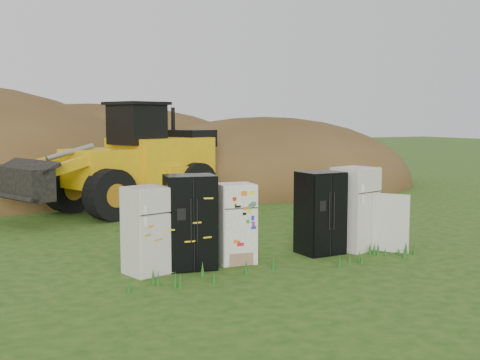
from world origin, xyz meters
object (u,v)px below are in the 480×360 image
object	(u,v)px
fridge_black_right	(320,213)
fridge_sticker	(236,223)
fridge_leftmost	(147,230)
fridge_open_door	(355,209)
fridge_black_side	(190,222)
wheel_loader	(115,157)

from	to	relation	value
fridge_black_right	fridge_sticker	bearing A→B (deg)	176.42
fridge_leftmost	fridge_sticker	world-z (taller)	fridge_leftmost
fridge_sticker	fridge_open_door	bearing A→B (deg)	5.56
fridge_sticker	fridge_black_side	bearing A→B (deg)	-172.91
fridge_open_door	fridge_black_side	bearing A→B (deg)	162.43
fridge_leftmost	fridge_open_door	xyz separation A→B (m)	(4.70, -0.01, 0.09)
fridge_sticker	fridge_black_right	size ratio (longest dim) A/B	0.91
fridge_sticker	fridge_open_door	world-z (taller)	fridge_open_door
fridge_sticker	fridge_black_right	distance (m)	1.97
fridge_leftmost	wheel_loader	distance (m)	7.49
fridge_black_side	wheel_loader	bearing A→B (deg)	97.08
fridge_sticker	fridge_black_right	world-z (taller)	fridge_black_right
fridge_sticker	wheel_loader	size ratio (longest dim) A/B	0.23
fridge_black_side	fridge_black_right	world-z (taller)	fridge_black_side
fridge_leftmost	wheel_loader	xyz separation A→B (m)	(1.29, 7.33, 0.87)
fridge_black_right	wheel_loader	bearing A→B (deg)	106.53
fridge_open_door	wheel_loader	bearing A→B (deg)	97.96
fridge_black_side	wheel_loader	world-z (taller)	wheel_loader
fridge_sticker	wheel_loader	distance (m)	7.36
fridge_black_side	fridge_sticker	world-z (taller)	fridge_black_side
fridge_black_side	fridge_black_right	xyz separation A→B (m)	(2.94, -0.03, -0.03)
fridge_leftmost	fridge_black_side	xyz separation A→B (m)	(0.87, 0.03, 0.09)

